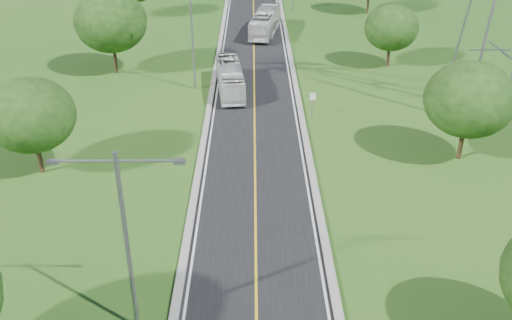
{
  "coord_description": "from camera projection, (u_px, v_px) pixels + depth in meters",
  "views": [
    {
      "loc": [
        -0.16,
        -9.36,
        21.17
      ],
      "look_at": [
        0.05,
        24.22,
        3.0
      ],
      "focal_mm": 40.0,
      "sensor_mm": 36.0,
      "label": 1
    }
  ],
  "objects": [
    {
      "name": "bus_outbound",
      "position": [
        265.0,
        22.0,
        74.44
      ],
      "size": [
        4.49,
        11.4,
        3.1
      ],
      "primitive_type": "imported",
      "rotation": [
        0.0,
        0.0,
        2.97
      ],
      "color": "silver",
      "rests_on": "road"
    },
    {
      "name": "ground",
      "position": [
        254.0,
        45.0,
        71.08
      ],
      "size": [
        260.0,
        260.0,
        0.0
      ],
      "primitive_type": "plane",
      "color": "#1F4E16",
      "rests_on": "ground"
    },
    {
      "name": "curb_right",
      "position": [
        285.0,
        31.0,
        76.33
      ],
      "size": [
        0.5,
        150.0,
        0.22
      ],
      "primitive_type": "cube",
      "color": "gray",
      "rests_on": "ground"
    },
    {
      "name": "tree_rb",
      "position": [
        469.0,
        99.0,
        42.42
      ],
      "size": [
        6.72,
        6.72,
        7.82
      ],
      "color": "black",
      "rests_on": "ground"
    },
    {
      "name": "tree_rc",
      "position": [
        391.0,
        28.0,
        62.06
      ],
      "size": [
        5.88,
        5.88,
        6.84
      ],
      "color": "black",
      "rests_on": "ground"
    },
    {
      "name": "tree_lb",
      "position": [
        31.0,
        115.0,
        40.64
      ],
      "size": [
        6.3,
        6.3,
        7.33
      ],
      "color": "black",
      "rests_on": "ground"
    },
    {
      "name": "tree_lc",
      "position": [
        111.0,
        22.0,
        59.55
      ],
      "size": [
        7.56,
        7.56,
        8.79
      ],
      "color": "black",
      "rests_on": "ground"
    },
    {
      "name": "speed_limit_sign",
      "position": [
        313.0,
        100.0,
        50.98
      ],
      "size": [
        0.55,
        0.09,
        2.4
      ],
      "color": "slate",
      "rests_on": "ground"
    },
    {
      "name": "road",
      "position": [
        254.0,
        31.0,
        76.34
      ],
      "size": [
        8.0,
        150.0,
        0.06
      ],
      "primitive_type": "cube",
      "color": "black",
      "rests_on": "ground"
    },
    {
      "name": "bus_inbound",
      "position": [
        230.0,
        78.0,
        56.58
      ],
      "size": [
        3.27,
        9.92,
        2.71
      ],
      "primitive_type": "imported",
      "rotation": [
        0.0,
        0.0,
        0.1
      ],
      "color": "silver",
      "rests_on": "road"
    },
    {
      "name": "curb_left",
      "position": [
        222.0,
        31.0,
        76.28
      ],
      "size": [
        0.5,
        150.0,
        0.22
      ],
      "primitive_type": "cube",
      "color": "gray",
      "rests_on": "ground"
    },
    {
      "name": "streetlight_near_left",
      "position": [
        125.0,
        231.0,
        26.0
      ],
      "size": [
        5.9,
        0.25,
        10.0
      ],
      "color": "slate",
      "rests_on": "ground"
    },
    {
      "name": "streetlight_mid_left",
      "position": [
        192.0,
        31.0,
        55.02
      ],
      "size": [
        5.9,
        0.25,
        10.0
      ],
      "color": "slate",
      "rests_on": "ground"
    }
  ]
}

